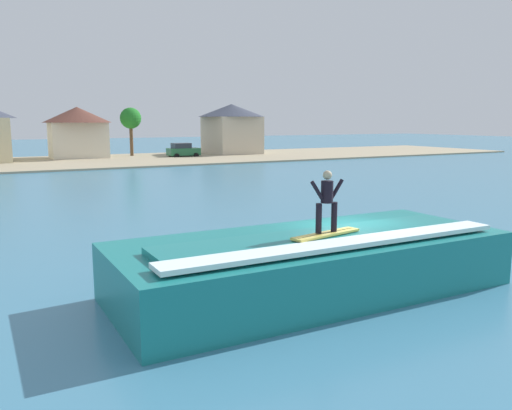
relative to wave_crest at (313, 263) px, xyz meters
name	(u,v)px	position (x,y,z in m)	size (l,w,h in m)	color
ground_plane	(345,275)	(1.73, 0.75, -0.81)	(260.00, 260.00, 0.00)	teal
wave_crest	(313,263)	(0.00, 0.00, 0.00)	(10.88, 4.39, 1.71)	#1A7A79
surfboard	(326,234)	(-0.02, -0.62, 0.94)	(2.25, 0.81, 0.06)	#EAD159
surfer	(327,198)	(0.03, -0.55, 1.87)	(1.04, 0.32, 1.63)	black
shoreline_bank	(73,162)	(1.73, 49.54, -0.71)	(120.00, 20.29, 0.18)	tan
car_far_shore	(183,150)	(15.38, 51.13, 0.14)	(3.95, 2.31, 1.86)	#23663D
house_gabled_white	(232,126)	(23.56, 53.84, 3.08)	(9.12, 9.12, 6.89)	beige
house_small_cottage	(78,128)	(3.33, 54.71, 2.92)	(8.04, 8.04, 6.29)	beige
tree_short_bushy	(131,119)	(9.98, 55.27, 4.05)	(2.67, 2.67, 6.30)	brown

